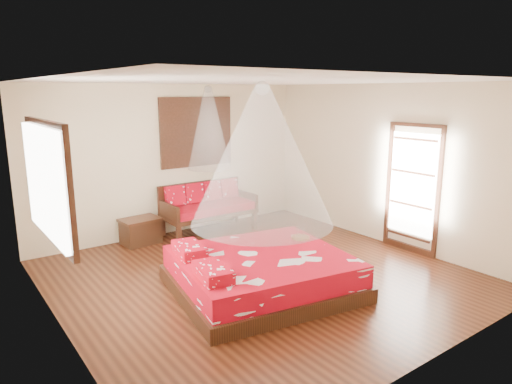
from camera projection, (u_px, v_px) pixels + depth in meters
room at (261, 183)px, 6.43m from camera, size 5.54×5.54×2.84m
bed at (260, 273)px, 6.19m from camera, size 2.61×2.43×0.65m
daybed at (207, 205)px, 8.78m from camera, size 1.77×0.79×0.94m
storage_chest at (140, 231)px, 8.12m from camera, size 0.70×0.54×0.46m
shutter_panel at (197, 132)px, 8.74m from camera, size 1.52×0.06×1.32m
window_left at (50, 182)px, 4.95m from camera, size 0.10×1.74×1.34m
glazed_door at (412, 189)px, 7.60m from camera, size 0.08×1.02×2.16m
wine_tray at (300, 235)px, 6.84m from camera, size 0.27×0.27×0.22m
mosquito_net_main at (262, 156)px, 5.85m from camera, size 1.88×1.88×1.80m
mosquito_net_daybed at (209, 128)px, 8.36m from camera, size 0.80×0.80×1.50m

